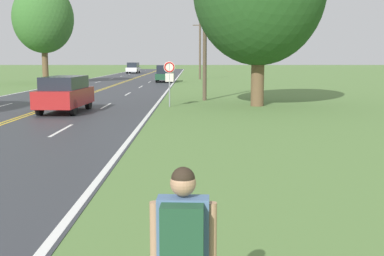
{
  "coord_description": "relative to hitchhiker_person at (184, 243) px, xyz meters",
  "views": [
    {
      "loc": [
        7.52,
        -0.55,
        2.56
      ],
      "look_at": [
        7.5,
        11.0,
        0.89
      ],
      "focal_mm": 45.0,
      "sensor_mm": 36.0,
      "label": 1
    }
  ],
  "objects": [
    {
      "name": "utility_pole_midground",
      "position": [
        0.86,
        25.87,
        2.63
      ],
      "size": [
        1.8,
        0.24,
        7.01
      ],
      "color": "brown",
      "rests_on": "ground"
    },
    {
      "name": "hitchhiker_person",
      "position": [
        0.0,
        0.0,
        0.0
      ],
      "size": [
        0.57,
        0.42,
        1.67
      ],
      "rotation": [
        0.0,
        0.0,
        1.53
      ],
      "color": "navy",
      "rests_on": "ground"
    },
    {
      "name": "tree_left_verge",
      "position": [
        -15.25,
        46.68,
        5.63
      ],
      "size": [
        6.19,
        6.19,
        10.24
      ],
      "color": "brown",
      "rests_on": "ground"
    },
    {
      "name": "utility_pole_far",
      "position": [
        1.07,
        56.64,
        2.75
      ],
      "size": [
        1.8,
        0.24,
        7.25
      ],
      "color": "brown",
      "rests_on": "ground"
    },
    {
      "name": "car_dark_green_van_mid_near",
      "position": [
        -2.92,
        49.54,
        -0.05
      ],
      "size": [
        1.86,
        4.66,
        1.86
      ],
      "rotation": [
        0.0,
        0.0,
        -1.57
      ],
      "color": "black",
      "rests_on": "ground"
    },
    {
      "name": "car_red_suv_approaching",
      "position": [
        -6.01,
        19.15,
        -0.1
      ],
      "size": [
        1.92,
        4.46,
        1.73
      ],
      "rotation": [
        0.0,
        0.0,
        -1.61
      ],
      "color": "black",
      "rests_on": "ground"
    },
    {
      "name": "traffic_sign",
      "position": [
        -1.13,
        21.84,
        0.79
      ],
      "size": [
        0.6,
        0.1,
        2.41
      ],
      "color": "gray",
      "rests_on": "ground"
    },
    {
      "name": "car_white_suv_mid_far",
      "position": [
        -10.26,
        81.21,
        -0.02
      ],
      "size": [
        2.08,
        4.8,
        1.9
      ],
      "rotation": [
        0.0,
        0.0,
        1.53
      ],
      "color": "black",
      "rests_on": "ground"
    }
  ]
}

